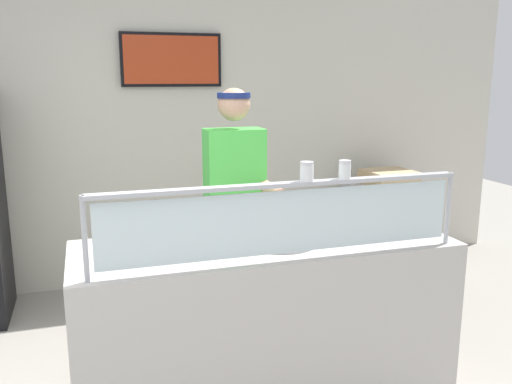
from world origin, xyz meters
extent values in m
plane|color=gray|center=(1.02, 1.00, 0.00)|extent=(12.00, 12.00, 0.00)
cube|color=beige|center=(1.02, 2.51, 1.35)|extent=(6.45, 0.08, 2.70)
cube|color=black|center=(0.88, 2.45, 1.97)|extent=(0.86, 0.04, 0.45)
cube|color=#B23819|center=(0.88, 2.43, 1.97)|extent=(0.81, 0.01, 0.40)
cube|color=#BCB7B2|center=(1.02, 0.36, 0.47)|extent=(2.05, 0.73, 0.95)
cylinder|color=#B2B5BC|center=(0.10, 0.06, 1.14)|extent=(0.02, 0.02, 0.39)
cylinder|color=#B2B5BC|center=(1.95, 0.06, 1.14)|extent=(0.02, 0.02, 0.39)
cube|color=silver|center=(1.02, 0.06, 1.14)|extent=(1.79, 0.01, 0.31)
cube|color=#B2B5BC|center=(1.02, 0.06, 1.33)|extent=(1.85, 0.06, 0.02)
cylinder|color=#9EA0A8|center=(1.10, 0.34, 0.96)|extent=(0.42, 0.42, 0.01)
cylinder|color=tan|center=(1.10, 0.34, 0.97)|extent=(0.40, 0.40, 0.02)
cylinder|color=#D65B2D|center=(1.10, 0.34, 0.98)|extent=(0.34, 0.34, 0.01)
cube|color=#ADAFB7|center=(1.15, 0.32, 0.99)|extent=(0.15, 0.29, 0.01)
cylinder|color=white|center=(1.13, 0.06, 1.38)|extent=(0.07, 0.07, 0.08)
cylinder|color=white|center=(1.13, 0.06, 1.37)|extent=(0.06, 0.06, 0.05)
cylinder|color=silver|center=(1.13, 0.06, 1.42)|extent=(0.06, 0.06, 0.02)
cylinder|color=white|center=(1.33, 0.06, 1.38)|extent=(0.06, 0.06, 0.07)
cylinder|color=red|center=(1.33, 0.06, 1.36)|extent=(0.05, 0.05, 0.05)
cylinder|color=silver|center=(1.33, 0.06, 1.42)|extent=(0.06, 0.06, 0.02)
cylinder|color=#23232D|center=(0.94, 1.08, 0.47)|extent=(0.13, 0.13, 0.95)
cylinder|color=#23232D|center=(1.16, 1.08, 0.47)|extent=(0.13, 0.13, 0.95)
cube|color=#4CD14C|center=(1.05, 1.08, 1.23)|extent=(0.38, 0.21, 0.55)
sphere|color=tan|center=(1.05, 1.08, 1.66)|extent=(0.21, 0.21, 0.21)
cylinder|color=navy|center=(1.05, 1.08, 1.71)|extent=(0.21, 0.21, 0.04)
cylinder|color=tan|center=(1.23, 0.86, 1.13)|extent=(0.08, 0.34, 0.08)
cube|color=#B7BABF|center=(2.80, 2.02, 0.42)|extent=(0.70, 0.55, 0.84)
cube|color=tan|center=(2.80, 2.02, 0.86)|extent=(0.43, 0.43, 0.04)
cube|color=tan|center=(2.79, 2.02, 0.91)|extent=(0.44, 0.44, 0.04)
cube|color=tan|center=(2.80, 2.02, 0.95)|extent=(0.44, 0.44, 0.04)
camera|label=1|loc=(0.13, -2.29, 1.83)|focal=37.90mm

